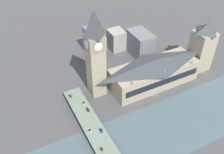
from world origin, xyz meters
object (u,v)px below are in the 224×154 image
object	(u,v)px
clock_tower	(95,53)
car_southbound_tail	(70,96)
car_southbound_lead	(84,103)
car_southbound_extra	(89,130)
parliament_hall	(154,72)
car_northbound_lead	(101,130)
car_northbound_mid	(102,149)
victoria_tower	(202,47)
car_southbound_mid	(88,110)
road_bridge	(106,150)

from	to	relation	value
clock_tower	car_southbound_tail	size ratio (longest dim) A/B	19.89
car_southbound_lead	car_southbound_extra	bearing A→B (deg)	166.03
parliament_hall	car_northbound_lead	distance (m)	78.80
car_northbound_mid	car_southbound_extra	size ratio (longest dim) A/B	0.94
clock_tower	victoria_tower	distance (m)	109.56
car_northbound_lead	car_southbound_lead	xyz separation A→B (m)	(32.86, 0.47, -0.08)
car_northbound_mid	car_southbound_mid	bearing A→B (deg)	-9.08
clock_tower	car_southbound_tail	distance (m)	43.84
car_northbound_lead	parliament_hall	bearing A→B (deg)	-64.28
car_southbound_tail	car_southbound_extra	size ratio (longest dim) A/B	0.88
car_northbound_lead	car_southbound_tail	size ratio (longest dim) A/B	0.98
car_northbound_lead	car_southbound_mid	bearing A→B (deg)	0.95
car_southbound_tail	parliament_hall	bearing A→B (deg)	-98.57
victoria_tower	car_southbound_tail	bearing A→B (deg)	84.97
car_northbound_lead	car_southbound_extra	xyz separation A→B (m)	(4.04, 7.64, -0.07)
parliament_hall	clock_tower	bearing A→B (deg)	76.06
car_southbound_lead	car_southbound_mid	xyz separation A→B (m)	(-8.71, -0.07, 0.02)
parliament_hall	car_southbound_lead	distance (m)	71.54
car_southbound_lead	car_southbound_tail	xyz separation A→B (m)	(13.03, 7.15, 0.05)
clock_tower	car_southbound_lead	distance (m)	42.51
parliament_hall	victoria_tower	distance (m)	56.09
road_bridge	car_southbound_lead	xyz separation A→B (m)	(49.02, -3.33, 1.84)
car_southbound_lead	car_southbound_tail	bearing A→B (deg)	28.74
clock_tower	victoria_tower	xyz separation A→B (m)	(-12.95, -107.37, -17.57)
parliament_hall	car_northbound_mid	size ratio (longest dim) A/B	19.45
road_bridge	car_southbound_extra	xyz separation A→B (m)	(20.21, 3.83, 1.85)
car_northbound_lead	car_southbound_extra	world-z (taller)	car_northbound_lead
victoria_tower	car_southbound_lead	bearing A→B (deg)	90.58
victoria_tower	car_northbound_lead	world-z (taller)	victoria_tower
clock_tower	car_southbound_lead	bearing A→B (deg)	127.12
car_northbound_mid	car_southbound_tail	size ratio (longest dim) A/B	1.07
parliament_hall	car_southbound_tail	distance (m)	79.53
clock_tower	car_northbound_mid	distance (m)	75.80
road_bridge	car_northbound_lead	distance (m)	16.72
parliament_hall	road_bridge	world-z (taller)	parliament_hall
parliament_hall	car_southbound_extra	distance (m)	84.21
car_northbound_lead	car_northbound_mid	bearing A→B (deg)	156.19
road_bridge	car_southbound_mid	bearing A→B (deg)	-4.83
clock_tower	road_bridge	world-z (taller)	clock_tower
car_northbound_mid	car_southbound_mid	xyz separation A→B (m)	(39.28, -6.28, -0.02)
road_bridge	car_northbound_mid	xyz separation A→B (m)	(1.03, 2.87, 1.89)
car_northbound_lead	clock_tower	bearing A→B (deg)	-21.28
parliament_hall	car_southbound_extra	world-z (taller)	parliament_hall
clock_tower	car_southbound_tail	bearing A→B (deg)	92.66
victoria_tower	car_southbound_mid	distance (m)	127.74
car_southbound_lead	car_southbound_extra	world-z (taller)	car_southbound_extra
road_bridge	car_northbound_mid	size ratio (longest dim) A/B	32.63
parliament_hall	car_northbound_lead	size ratio (longest dim) A/B	21.17
car_northbound_lead	car_southbound_tail	world-z (taller)	car_northbound_lead
parliament_hall	clock_tower	xyz separation A→B (m)	(13.01, 52.42, 28.86)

